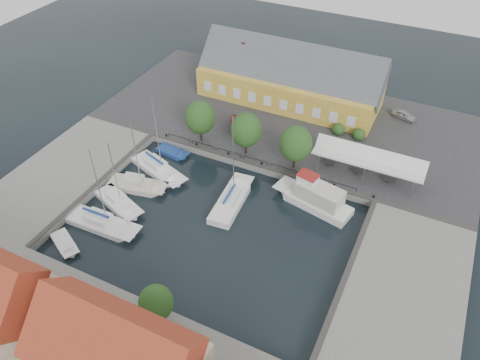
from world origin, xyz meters
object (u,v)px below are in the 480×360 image
Objects in this scene: car_silver at (404,115)px; west_boat_b at (136,186)px; west_boat_d at (102,224)px; car_red at (236,123)px; launch_nw at (172,153)px; launch_sw at (65,245)px; warehouse at (287,79)px; tent_canopy at (369,159)px; west_boat_a at (158,170)px; trawler at (315,199)px; center_sailboat at (231,202)px; west_boat_c at (118,203)px.

car_silver is 41.05m from west_boat_b.
car_red is at bearing 77.04° from west_boat_d.
launch_sw is at bearing -94.61° from launch_nw.
tent_canopy is (16.60, -13.86, -0.74)m from warehouse.
tent_canopy is at bearing 21.56° from west_boat_a.
warehouse is 18.71m from car_silver.
west_boat_d is 2.37× the size of launch_nw.
car_red is (-3.53, -11.16, -2.77)m from warehouse.
warehouse is 29.86m from west_boat_b.
trawler is 2.11× the size of launch_sw.
west_boat_a reaches higher than tent_canopy.
car_red is 10.45m from launch_nw.
west_boat_b is (-27.96, -30.02, -1.37)m from car_silver.
launch_sw is (-13.83, -14.31, -0.27)m from center_sailboat.
car_red is (-21.91, -13.20, 0.03)m from car_silver.
car_red is 0.31× the size of center_sailboat.
center_sailboat reaches higher than launch_nw.
center_sailboat is 1.18× the size of west_boat_b.
west_boat_a reaches higher than trawler.
car_silver is at bearing 43.60° from west_boat_a.
car_silver is at bearing 47.04° from west_boat_b.
west_boat_b is (-6.05, -16.82, -1.39)m from car_red.
west_boat_b reaches higher than west_boat_c.
west_boat_c reaches higher than trawler.
trawler is at bearing -55.43° from car_red.
launch_sw is at bearing -127.91° from car_red.
car_red is at bearing -107.54° from warehouse.
warehouse is 2.65× the size of west_boat_b.
car_red reaches higher than car_silver.
west_boat_d is (-11.93, -10.04, -0.09)m from center_sailboat.
center_sailboat reaches higher than west_boat_c.
west_boat_c reaches higher than car_silver.
launch_sw is (-1.90, -4.27, -0.18)m from west_boat_d.
car_red is at bearing 114.10° from center_sailboat.
west_boat_d is at bearing -139.93° from center_sailboat.
tent_canopy is 20.40m from car_red.
launch_sw is at bearing -136.91° from tent_canopy.
west_boat_b is (-12.41, -2.61, -0.10)m from center_sailboat.
trawler is at bearing 7.63° from west_boat_a.
tent_canopy is at bearing -30.85° from car_red.
tent_canopy is at bearing 34.06° from west_boat_c.
tent_canopy is 31.87m from west_boat_c.
warehouse is at bearing 49.25° from car_red.
west_boat_b is 1.03× the size of west_boat_c.
warehouse is 36.79m from west_boat_d.
trawler is 0.86× the size of west_boat_a.
center_sailboat is at bearing -6.99° from west_boat_a.
warehouse is 33.31m from west_boat_c.
launch_nw is at bearing 85.39° from launch_sw.
tent_canopy is at bearing -169.51° from car_silver.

